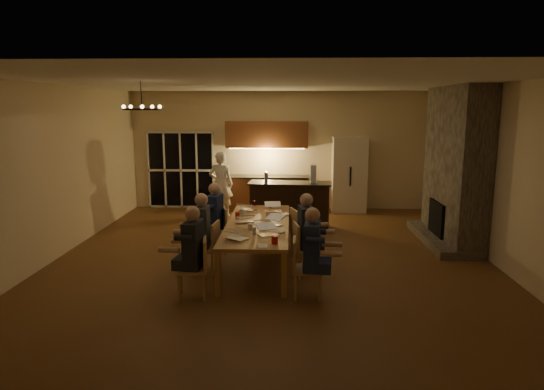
{
  "coord_description": "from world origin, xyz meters",
  "views": [
    {
      "loc": [
        0.34,
        -8.75,
        2.8
      ],
      "look_at": [
        -0.01,
        0.3,
        1.13
      ],
      "focal_mm": 32.0,
      "sensor_mm": 36.0,
      "label": 1
    }
  ],
  "objects_px": {
    "chair_right_far": "(304,232)",
    "plate_left": "(238,236)",
    "redcup_near": "(275,240)",
    "bar_blender": "(313,174)",
    "bar_island": "(290,205)",
    "dining_table": "(258,244)",
    "mug_front": "(250,227)",
    "mug_mid": "(268,214)",
    "laptop_f": "(273,206)",
    "laptop_c": "(244,216)",
    "redcup_far": "(271,205)",
    "can_cola": "(254,204)",
    "laptop_e": "(248,205)",
    "chair_left_mid": "(204,248)",
    "redcup_mid": "(237,215)",
    "chair_right_mid": "(308,249)",
    "chair_left_near": "(192,268)",
    "chair_left_far": "(215,231)",
    "chair_right_near": "(308,269)",
    "person_left_mid": "(202,234)",
    "plate_far": "(283,214)",
    "laptop_a": "(237,232)",
    "chandelier": "(142,109)",
    "bar_bottle": "(266,177)",
    "person_right_mid": "(306,234)",
    "person_right_near": "(312,254)",
    "person_left_near": "(194,252)",
    "laptop_d": "(272,219)",
    "standing_person": "(221,184)",
    "laptop_b": "(269,228)",
    "can_silver": "(254,231)",
    "plate_near": "(278,232)",
    "refrigerator": "(349,175)"
  },
  "relations": [
    {
      "from": "chandelier",
      "to": "bar_bottle",
      "type": "height_order",
      "value": "chandelier"
    },
    {
      "from": "laptop_c",
      "to": "laptop_e",
      "type": "bearing_deg",
      "value": -105.56
    },
    {
      "from": "can_cola",
      "to": "bar_blender",
      "type": "distance_m",
      "value": 1.74
    },
    {
      "from": "refrigerator",
      "to": "redcup_near",
      "type": "height_order",
      "value": "refrigerator"
    },
    {
      "from": "chair_left_near",
      "to": "redcup_mid",
      "type": "xyz_separation_m",
      "value": [
        0.47,
        1.97,
        0.37
      ]
    },
    {
      "from": "bar_island",
      "to": "chair_right_far",
      "type": "relative_size",
      "value": 2.13
    },
    {
      "from": "standing_person",
      "to": "mug_mid",
      "type": "xyz_separation_m",
      "value": [
        1.35,
        -3.29,
        -0.04
      ]
    },
    {
      "from": "plate_near",
      "to": "bar_blender",
      "type": "relative_size",
      "value": 0.57
    },
    {
      "from": "laptop_e",
      "to": "laptop_f",
      "type": "relative_size",
      "value": 1.0
    },
    {
      "from": "person_left_near",
      "to": "laptop_b",
      "type": "bearing_deg",
      "value": 133.8
    },
    {
      "from": "laptop_c",
      "to": "redcup_mid",
      "type": "bearing_deg",
      "value": -79.43
    },
    {
      "from": "redcup_near",
      "to": "bar_blender",
      "type": "bearing_deg",
      "value": 79.0
    },
    {
      "from": "chair_left_mid",
      "to": "redcup_mid",
      "type": "bearing_deg",
      "value": 159.16
    },
    {
      "from": "dining_table",
      "to": "plate_left",
      "type": "xyz_separation_m",
      "value": [
        -0.26,
        -0.87,
        0.38
      ]
    },
    {
      "from": "bar_blender",
      "to": "chair_left_near",
      "type": "bearing_deg",
      "value": -117.98
    },
    {
      "from": "mug_mid",
      "to": "dining_table",
      "type": "bearing_deg",
      "value": -106.6
    },
    {
      "from": "laptop_d",
      "to": "dining_table",
      "type": "bearing_deg",
      "value": -171.6
    },
    {
      "from": "chair_left_mid",
      "to": "laptop_a",
      "type": "bearing_deg",
      "value": 56.6
    },
    {
      "from": "chair_right_mid",
      "to": "mug_front",
      "type": "distance_m",
      "value": 1.05
    },
    {
      "from": "chair_left_far",
      "to": "laptop_e",
      "type": "height_order",
      "value": "laptop_e"
    },
    {
      "from": "chair_left_mid",
      "to": "redcup_mid",
      "type": "relative_size",
      "value": 7.42
    },
    {
      "from": "chair_right_mid",
      "to": "laptop_a",
      "type": "relative_size",
      "value": 2.78
    },
    {
      "from": "chair_right_mid",
      "to": "can_cola",
      "type": "xyz_separation_m",
      "value": [
        -1.06,
        2.02,
        0.37
      ]
    },
    {
      "from": "redcup_mid",
      "to": "mug_front",
      "type": "bearing_deg",
      "value": -69.88
    },
    {
      "from": "redcup_near",
      "to": "redcup_far",
      "type": "bearing_deg",
      "value": 93.72
    },
    {
      "from": "mug_front",
      "to": "bar_island",
      "type": "bearing_deg",
      "value": 77.64
    },
    {
      "from": "chair_left_mid",
      "to": "chair_right_near",
      "type": "xyz_separation_m",
      "value": [
        1.71,
        -1.0,
        0.0
      ]
    },
    {
      "from": "person_right_near",
      "to": "bar_blender",
      "type": "bearing_deg",
      "value": 3.34
    },
    {
      "from": "laptop_f",
      "to": "can_cola",
      "type": "bearing_deg",
      "value": 125.6
    },
    {
      "from": "dining_table",
      "to": "mug_front",
      "type": "bearing_deg",
      "value": -103.2
    },
    {
      "from": "chair_left_mid",
      "to": "plate_near",
      "type": "xyz_separation_m",
      "value": [
        1.24,
        -0.08,
        0.31
      ]
    },
    {
      "from": "laptop_f",
      "to": "laptop_c",
      "type": "bearing_deg",
      "value": -125.17
    },
    {
      "from": "dining_table",
      "to": "chair_right_mid",
      "type": "distance_m",
      "value": 1.04
    },
    {
      "from": "bar_blender",
      "to": "chair_left_far",
      "type": "bearing_deg",
      "value": -138.29
    },
    {
      "from": "person_right_mid",
      "to": "laptop_a",
      "type": "height_order",
      "value": "person_right_mid"
    },
    {
      "from": "bar_island",
      "to": "plate_left",
      "type": "bearing_deg",
      "value": -98.89
    },
    {
      "from": "redcup_far",
      "to": "can_silver",
      "type": "bearing_deg",
      "value": -94.82
    },
    {
      "from": "mug_front",
      "to": "person_left_near",
      "type": "bearing_deg",
      "value": -122.97
    },
    {
      "from": "laptop_e",
      "to": "can_cola",
      "type": "height_order",
      "value": "laptop_e"
    },
    {
      "from": "laptop_b",
      "to": "laptop_c",
      "type": "xyz_separation_m",
      "value": [
        -0.49,
        0.89,
        0.0
      ]
    },
    {
      "from": "bar_island",
      "to": "redcup_far",
      "type": "xyz_separation_m",
      "value": [
        -0.4,
        -1.28,
        0.27
      ]
    },
    {
      "from": "person_left_mid",
      "to": "standing_person",
      "type": "height_order",
      "value": "standing_person"
    },
    {
      "from": "plate_left",
      "to": "chair_right_far",
      "type": "bearing_deg",
      "value": 53.48
    },
    {
      "from": "chair_left_mid",
      "to": "laptop_c",
      "type": "distance_m",
      "value": 0.96
    },
    {
      "from": "person_left_mid",
      "to": "plate_far",
      "type": "height_order",
      "value": "person_left_mid"
    },
    {
      "from": "bar_blender",
      "to": "laptop_f",
      "type": "bearing_deg",
      "value": -121.47
    },
    {
      "from": "chair_left_near",
      "to": "mug_front",
      "type": "bearing_deg",
      "value": 137.14
    },
    {
      "from": "redcup_far",
      "to": "laptop_c",
      "type": "bearing_deg",
      "value": -108.98
    },
    {
      "from": "chair_right_far",
      "to": "plate_left",
      "type": "xyz_separation_m",
      "value": [
        -1.1,
        -1.49,
        0.31
      ]
    },
    {
      "from": "laptop_c",
      "to": "redcup_far",
      "type": "height_order",
      "value": "laptop_c"
    }
  ]
}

